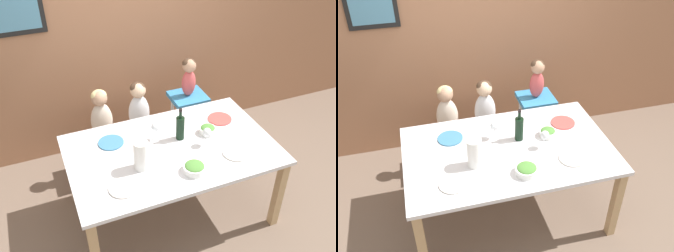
% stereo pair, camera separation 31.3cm
% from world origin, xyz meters
% --- Properties ---
extents(ground_plane, '(14.00, 14.00, 0.00)m').
position_xyz_m(ground_plane, '(0.00, 0.00, 0.00)').
color(ground_plane, '#705B4C').
extents(wall_back, '(10.00, 0.09, 2.70)m').
position_xyz_m(wall_back, '(-0.00, 1.33, 1.35)').
color(wall_back, '#9E6B4C').
rests_on(wall_back, ground_plane).
extents(dining_table, '(1.76, 1.09, 0.78)m').
position_xyz_m(dining_table, '(0.00, 0.00, 0.69)').
color(dining_table, silver).
rests_on(dining_table, ground_plane).
extents(chair_far_left, '(0.43, 0.40, 0.46)m').
position_xyz_m(chair_far_left, '(-0.42, 0.78, 0.39)').
color(chair_far_left, silver).
rests_on(chair_far_left, ground_plane).
extents(chair_far_center, '(0.43, 0.40, 0.46)m').
position_xyz_m(chair_far_center, '(-0.03, 0.78, 0.39)').
color(chair_far_center, silver).
rests_on(chair_far_center, ground_plane).
extents(chair_right_highchair, '(0.37, 0.34, 0.75)m').
position_xyz_m(chair_right_highchair, '(0.52, 0.78, 0.59)').
color(chair_right_highchair, silver).
rests_on(chair_right_highchair, ground_plane).
extents(person_child_left, '(0.22, 0.16, 0.55)m').
position_xyz_m(person_child_left, '(-0.42, 0.79, 0.75)').
color(person_child_left, beige).
rests_on(person_child_left, chair_far_left).
extents(person_child_center, '(0.22, 0.16, 0.55)m').
position_xyz_m(person_child_center, '(-0.03, 0.79, 0.75)').
color(person_child_center, silver).
rests_on(person_child_center, chair_far_center).
extents(person_baby_right, '(0.15, 0.14, 0.41)m').
position_xyz_m(person_baby_right, '(0.52, 0.79, 1.00)').
color(person_baby_right, '#C64C4C').
rests_on(person_baby_right, chair_right_highchair).
extents(wine_bottle, '(0.07, 0.07, 0.30)m').
position_xyz_m(wine_bottle, '(0.12, 0.11, 0.90)').
color(wine_bottle, black).
rests_on(wine_bottle, dining_table).
extents(paper_towel_roll, '(0.12, 0.12, 0.25)m').
position_xyz_m(paper_towel_roll, '(-0.31, -0.13, 0.90)').
color(paper_towel_roll, white).
rests_on(paper_towel_roll, dining_table).
extents(wine_glass_near, '(0.07, 0.07, 0.17)m').
position_xyz_m(wine_glass_near, '(0.30, -0.06, 0.90)').
color(wine_glass_near, white).
rests_on(wine_glass_near, dining_table).
extents(wine_glass_far, '(0.07, 0.07, 0.17)m').
position_xyz_m(wine_glass_far, '(-0.08, 0.18, 0.90)').
color(wine_glass_far, white).
rests_on(wine_glass_far, dining_table).
extents(salad_bowl_large, '(0.18, 0.18, 0.08)m').
position_xyz_m(salad_bowl_large, '(0.05, -0.33, 0.82)').
color(salad_bowl_large, white).
rests_on(salad_bowl_large, dining_table).
extents(salad_bowl_small, '(0.15, 0.15, 0.08)m').
position_xyz_m(salad_bowl_small, '(0.38, 0.08, 0.82)').
color(salad_bowl_small, white).
rests_on(salad_bowl_small, dining_table).
extents(dinner_plate_front_left, '(0.22, 0.22, 0.01)m').
position_xyz_m(dinner_plate_front_left, '(-0.52, -0.30, 0.78)').
color(dinner_plate_front_left, silver).
rests_on(dinner_plate_front_left, dining_table).
extents(dinner_plate_back_left, '(0.22, 0.22, 0.01)m').
position_xyz_m(dinner_plate_back_left, '(-0.46, 0.27, 0.78)').
color(dinner_plate_back_left, teal).
rests_on(dinner_plate_back_left, dining_table).
extents(dinner_plate_back_right, '(0.22, 0.22, 0.01)m').
position_xyz_m(dinner_plate_back_right, '(0.59, 0.23, 0.78)').
color(dinner_plate_back_right, '#D14C47').
rests_on(dinner_plate_back_right, dining_table).
extents(dinner_plate_front_right, '(0.22, 0.22, 0.01)m').
position_xyz_m(dinner_plate_front_right, '(0.47, -0.26, 0.78)').
color(dinner_plate_front_right, silver).
rests_on(dinner_plate_front_right, dining_table).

